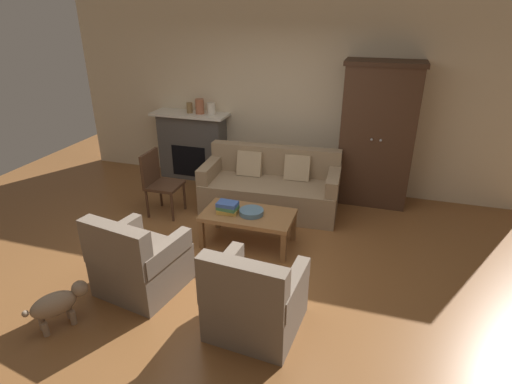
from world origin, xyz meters
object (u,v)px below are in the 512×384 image
(armchair_near_right, at_px, (254,301))
(side_chair_wooden, at_px, (158,179))
(book_stack, at_px, (228,207))
(mantel_vase_cream, at_px, (211,109))
(fireplace, at_px, (193,145))
(mantel_vase_bronze, at_px, (190,108))
(armchair_near_left, at_px, (139,263))
(dog, at_px, (58,303))
(mantel_vase_terracotta, at_px, (200,106))
(armoire, at_px, (377,135))
(couch, at_px, (271,188))
(coffee_table, at_px, (248,217))
(fruit_bowl, at_px, (251,212))

(armchair_near_right, bearing_deg, side_chair_wooden, 137.16)
(book_stack, bearing_deg, mantel_vase_cream, 117.48)
(fireplace, xyz_separation_m, mantel_vase_bronze, (0.00, -0.02, 0.64))
(armchair_near_left, distance_m, dog, 0.81)
(mantel_vase_terracotta, relative_size, dog, 0.47)
(mantel_vase_terracotta, height_order, dog, mantel_vase_terracotta)
(armoire, xyz_separation_m, couch, (-1.36, -0.71, -0.71))
(coffee_table, distance_m, book_stack, 0.28)
(mantel_vase_cream, distance_m, armchair_near_right, 3.74)
(book_stack, relative_size, mantel_vase_cream, 1.35)
(armoire, height_order, mantel_vase_cream, armoire)
(fruit_bowl, height_order, armchair_near_left, armchair_near_left)
(couch, relative_size, mantel_vase_cream, 10.38)
(fireplace, height_order, book_stack, fireplace)
(dog, bearing_deg, armchair_near_right, 15.64)
(mantel_vase_terracotta, relative_size, mantel_vase_cream, 1.25)
(mantel_vase_bronze, bearing_deg, couch, -25.82)
(fruit_bowl, bearing_deg, coffee_table, 165.50)
(couch, distance_m, dog, 3.15)
(coffee_table, bearing_deg, armchair_near_right, -69.58)
(fireplace, xyz_separation_m, couch, (1.59, -0.79, -0.25))
(coffee_table, height_order, armchair_near_right, armchair_near_right)
(coffee_table, distance_m, dog, 2.23)
(mantel_vase_bronze, bearing_deg, armchair_near_right, -56.61)
(fruit_bowl, bearing_deg, mantel_vase_terracotta, 128.72)
(armchair_near_right, bearing_deg, fruit_bowl, 108.93)
(fireplace, bearing_deg, coffee_table, -48.87)
(fireplace, xyz_separation_m, mantel_vase_cream, (0.38, -0.02, 0.65))
(fireplace, xyz_separation_m, armoire, (2.95, -0.08, 0.46))
(mantel_vase_cream, height_order, dog, mantel_vase_cream)
(armoire, distance_m, couch, 1.69)
(book_stack, bearing_deg, armchair_near_right, -60.41)
(armoire, bearing_deg, mantel_vase_cream, 178.66)
(fruit_bowl, xyz_separation_m, armchair_near_left, (-0.83, -1.18, -0.13))
(mantel_vase_bronze, bearing_deg, armoire, -1.17)
(armoire, xyz_separation_m, dog, (-2.56, -3.62, -0.78))
(fireplace, bearing_deg, armchair_near_left, -74.99)
(armoire, xyz_separation_m, fruit_bowl, (-1.32, -1.75, -0.58))
(fruit_bowl, relative_size, side_chair_wooden, 0.32)
(armoire, height_order, side_chair_wooden, armoire)
(armchair_near_left, xyz_separation_m, armchair_near_right, (1.30, -0.21, 0.00))
(fruit_bowl, height_order, armchair_near_right, armchair_near_right)
(armoire, bearing_deg, book_stack, -131.84)
(armchair_near_left, bearing_deg, fruit_bowl, 54.98)
(book_stack, bearing_deg, coffee_table, 12.68)
(armchair_near_left, relative_size, side_chair_wooden, 0.99)
(book_stack, bearing_deg, mantel_vase_bronze, 125.95)
(couch, height_order, mantel_vase_cream, mantel_vase_cream)
(armoire, distance_m, dog, 4.50)
(mantel_vase_bronze, relative_size, armchair_near_left, 0.19)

